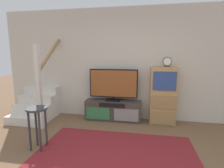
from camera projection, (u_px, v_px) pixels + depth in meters
back_wall at (127, 64)px, 4.31m from camera, size 6.40×0.12×2.70m
area_rug at (114, 157)px, 2.74m from camera, size 2.60×1.80×0.01m
media_console at (113, 110)px, 4.30m from camera, size 1.35×0.38×0.48m
television at (113, 84)px, 4.21m from camera, size 1.16×0.22×0.77m
side_cabinet at (163, 96)px, 4.03m from camera, size 0.58×0.38×1.32m
desk_clock at (167, 62)px, 3.87m from camera, size 0.19×0.08×0.22m
staircase at (41, 101)px, 4.63m from camera, size 1.00×1.36×2.20m
bar_stool_near at (37, 119)px, 2.92m from camera, size 0.34×0.34×0.73m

